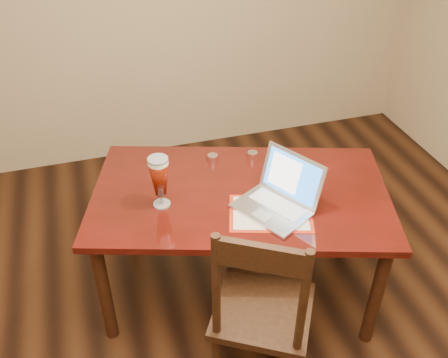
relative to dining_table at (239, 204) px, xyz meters
name	(u,v)px	position (x,y,z in m)	size (l,w,h in m)	color
room_shell	(267,81)	(-0.19, -0.78, 1.10)	(4.51, 5.01, 2.71)	tan
dining_table	(239,204)	(0.00, 0.00, 0.00)	(1.77, 1.32, 1.03)	#4A0C09
dining_chair	(262,312)	(-0.08, -0.60, -0.16)	(0.61, 0.60, 1.06)	#311B0D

